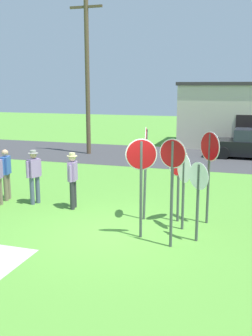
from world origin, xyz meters
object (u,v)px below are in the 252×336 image
utility_pole (87,74)px  stop_sign_leaning_right (145,157)px  stop_sign_center_cluster (141,171)px  person_near_signs (6,172)px  parked_car_on_street (252,145)px  stop_sign_far_back (209,161)px  person_in_dark_shirt (34,173)px  person_on_left (73,177)px  stop_sign_tallest (184,178)px  stop_sign_leaning_left (179,172)px  stop_sign_rear_right (198,189)px  stop_sign_nearest (172,176)px

utility_pole → stop_sign_leaning_right: size_ratio=3.18×
stop_sign_center_cluster → person_near_signs: (-5.08, 1.85, -0.75)m
utility_pole → parked_car_on_street: bearing=8.9°
stop_sign_far_back → person_in_dark_shirt: size_ratio=1.46×
stop_sign_leaning_right → person_on_left: size_ratio=1.51×
stop_sign_tallest → person_near_signs: 6.08m
parked_car_on_street → stop_sign_leaning_left: bearing=-100.3°
stop_sign_tallest → person_near_signs: stop_sign_tallest is taller
parked_car_on_street → stop_sign_leaning_left: stop_sign_leaning_left is taller
stop_sign_leaning_left → stop_sign_center_cluster: size_ratio=0.83×
parked_car_on_street → stop_sign_leaning_right: bearing=-104.7°
stop_sign_rear_right → person_near_signs: size_ratio=1.16×
parked_car_on_street → person_near_signs: person_near_signs is taller
stop_sign_far_back → stop_sign_nearest: bearing=-108.5°
person_near_signs → stop_sign_far_back: bearing=-2.7°
parked_car_on_street → stop_sign_far_back: size_ratio=1.71×
stop_sign_far_back → stop_sign_leaning_right: bearing=-172.8°
stop_sign_leaning_left → stop_sign_rear_right: 1.45m
stop_sign_tallest → person_in_dark_shirt: bearing=169.9°
utility_pole → stop_sign_rear_right: 13.50m
utility_pole → stop_sign_nearest: bearing=-59.0°
stop_sign_leaning_right → stop_sign_nearest: bearing=-57.8°
stop_sign_tallest → stop_sign_nearest: stop_sign_nearest is taller
parked_car_on_street → person_on_left: size_ratio=2.50×
utility_pole → stop_sign_leaning_right: utility_pole is taller
stop_sign_leaning_right → stop_sign_tallest: bearing=-22.0°
parked_car_on_street → stop_sign_rear_right: 12.33m
person_in_dark_shirt → stop_sign_nearest: bearing=-23.6°
parked_car_on_street → stop_sign_leaning_right: stop_sign_leaning_right is taller
stop_sign_nearest → stop_sign_rear_right: size_ratio=1.31×
person_on_left → stop_sign_rear_right: bearing=-20.5°
utility_pole → person_on_left: utility_pole is taller
stop_sign_tallest → stop_sign_rear_right: size_ratio=1.03×
utility_pole → stop_sign_center_cluster: 12.87m
stop_sign_center_cluster → person_near_signs: size_ratio=1.47×
stop_sign_far_back → stop_sign_leaning_left: size_ratio=1.24×
parked_car_on_street → person_on_left: 11.99m
stop_sign_far_back → stop_sign_leaning_left: 0.87m
utility_pole → stop_sign_center_cluster: utility_pole is taller
utility_pole → parked_car_on_street: (8.69, 1.36, -3.66)m
parked_car_on_street → stop_sign_center_cluster: stop_sign_center_cluster is taller
utility_pole → person_in_dark_shirt: 10.10m
stop_sign_rear_right → utility_pole: bearing=124.2°
stop_sign_leaning_left → person_near_signs: 5.78m
stop_sign_tallest → person_in_dark_shirt: 4.99m
parked_car_on_street → person_in_dark_shirt: 12.59m
stop_sign_nearest → person_on_left: stop_sign_nearest is taller
stop_sign_leaning_left → stop_sign_far_back: bearing=7.0°
stop_sign_rear_right → stop_sign_tallest: bearing=123.5°
parked_car_on_street → stop_sign_leaning_left: 11.18m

